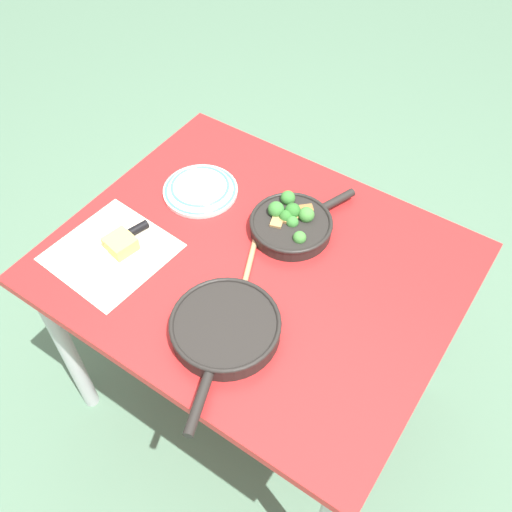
# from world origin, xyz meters

# --- Properties ---
(ground_plane) EXTENTS (14.00, 14.00, 0.00)m
(ground_plane) POSITION_xyz_m (0.00, 0.00, 0.00)
(ground_plane) COLOR #51755B
(dining_table_red) EXTENTS (1.05, 0.86, 0.74)m
(dining_table_red) POSITION_xyz_m (0.00, 0.00, 0.65)
(dining_table_red) COLOR red
(dining_table_red) RESTS_ON ground_plane
(skillet_broccoli) EXTENTS (0.23, 0.33, 0.07)m
(skillet_broccoli) POSITION_xyz_m (0.02, 0.15, 0.77)
(skillet_broccoli) COLOR black
(skillet_broccoli) RESTS_ON dining_table_red
(skillet_eggs) EXTENTS (0.27, 0.40, 0.05)m
(skillet_eggs) POSITION_xyz_m (0.07, -0.23, 0.77)
(skillet_eggs) COLOR black
(skillet_eggs) RESTS_ON dining_table_red
(wooden_spoon) EXTENTS (0.16, 0.32, 0.02)m
(wooden_spoon) POSITION_xyz_m (0.02, -0.10, 0.75)
(wooden_spoon) COLOR tan
(wooden_spoon) RESTS_ON dining_table_red
(parchment_sheet) EXTENTS (0.31, 0.31, 0.00)m
(parchment_sheet) POSITION_xyz_m (-0.34, -0.20, 0.74)
(parchment_sheet) COLOR beige
(parchment_sheet) RESTS_ON dining_table_red
(grater_knife) EXTENTS (0.09, 0.24, 0.02)m
(grater_knife) POSITION_xyz_m (-0.34, -0.15, 0.75)
(grater_knife) COLOR silver
(grater_knife) RESTS_ON dining_table_red
(cheese_block) EXTENTS (0.09, 0.08, 0.04)m
(cheese_block) POSITION_xyz_m (-0.32, -0.17, 0.76)
(cheese_block) COLOR #E0C15B
(cheese_block) RESTS_ON dining_table_red
(dinner_plate_stack) EXTENTS (0.22, 0.22, 0.03)m
(dinner_plate_stack) POSITION_xyz_m (-0.28, 0.12, 0.75)
(dinner_plate_stack) COLOR white
(dinner_plate_stack) RESTS_ON dining_table_red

